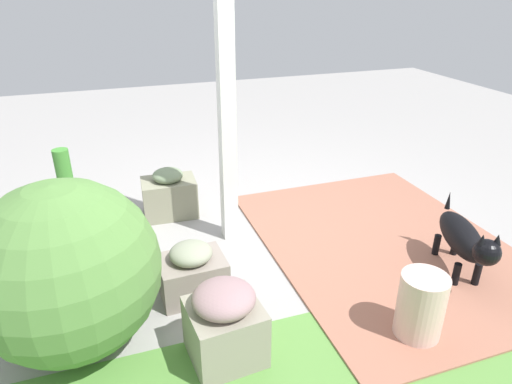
% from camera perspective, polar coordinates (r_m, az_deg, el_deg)
% --- Properties ---
extents(ground_plane, '(12.00, 12.00, 0.00)m').
position_cam_1_polar(ground_plane, '(3.72, -0.56, -5.62)').
color(ground_plane, '#9E9B98').
extents(brick_path, '(1.80, 2.40, 0.02)m').
position_cam_1_polar(brick_path, '(3.74, 15.98, -6.37)').
color(brick_path, '#A16651').
rests_on(brick_path, ground).
extents(porch_pillar, '(0.11, 0.11, 2.59)m').
position_cam_1_polar(porch_pillar, '(3.27, -3.84, 14.43)').
color(porch_pillar, white).
rests_on(porch_pillar, ground).
extents(stone_planter_nearest, '(0.47, 0.34, 0.44)m').
position_cam_1_polar(stone_planter_nearest, '(4.03, -10.84, -0.30)').
color(stone_planter_nearest, gray).
rests_on(stone_planter_nearest, ground).
extents(stone_planter_mid, '(0.44, 0.34, 0.38)m').
position_cam_1_polar(stone_planter_mid, '(3.03, -8.03, -9.94)').
color(stone_planter_mid, gray).
rests_on(stone_planter_mid, ground).
extents(stone_planter_far, '(0.41, 0.40, 0.48)m').
position_cam_1_polar(stone_planter_far, '(2.54, -3.95, -16.15)').
color(stone_planter_far, gray).
rests_on(stone_planter_far, ground).
extents(round_shrub, '(1.00, 1.00, 1.00)m').
position_cam_1_polar(round_shrub, '(2.65, -22.69, -9.11)').
color(round_shrub, '#56853F').
rests_on(round_shrub, ground).
extents(terracotta_pot_tall, '(0.23, 0.23, 0.68)m').
position_cam_1_polar(terracotta_pot_tall, '(4.09, -22.44, -0.83)').
color(terracotta_pot_tall, '#A15C2F').
rests_on(terracotta_pot_tall, ground).
extents(terracotta_pot_spiky, '(0.27, 0.27, 0.68)m').
position_cam_1_polar(terracotta_pot_spiky, '(3.45, -28.56, -5.48)').
color(terracotta_pot_spiky, '#9D5D37').
rests_on(terracotta_pot_spiky, ground).
extents(dog, '(0.39, 0.73, 0.51)m').
position_cam_1_polar(dog, '(3.43, 24.72, -5.39)').
color(dog, black).
rests_on(dog, ground).
extents(ceramic_urn, '(0.27, 0.27, 0.41)m').
position_cam_1_polar(ceramic_urn, '(2.84, 19.99, -13.41)').
color(ceramic_urn, beige).
rests_on(ceramic_urn, ground).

